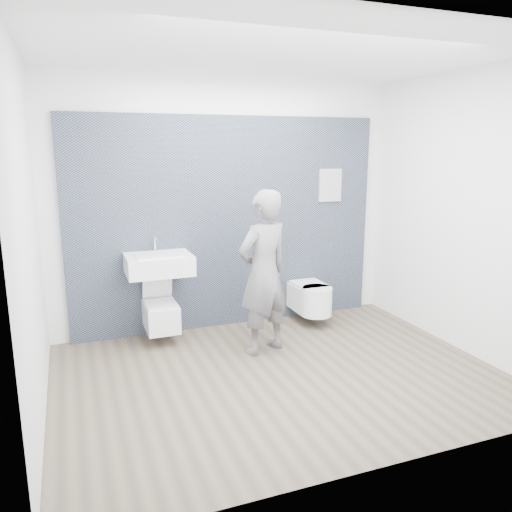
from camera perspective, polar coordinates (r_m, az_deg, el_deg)
name	(u,v)px	position (r m, az deg, el deg)	size (l,w,h in m)	color
ground	(279,374)	(4.75, 2.64, -13.36)	(4.00, 4.00, 0.00)	brown
room_shell	(281,185)	(4.29, 2.87, 8.05)	(4.00, 4.00, 4.00)	silver
tile_wall	(230,323)	(6.02, -2.96, -7.65)	(3.60, 0.06, 2.40)	black
washbasin	(159,264)	(5.31, -11.04, -0.87)	(0.68, 0.51, 0.51)	white
toilet_square	(161,314)	(5.48, -10.83, -6.54)	(0.34, 0.49, 0.65)	white
toilet_rounded	(312,298)	(5.95, 6.39, -4.83)	(0.37, 0.62, 0.34)	white
info_placard	(326,312)	(6.46, 8.02, -6.34)	(0.29, 0.03, 0.39)	silver
visitor	(263,273)	(4.98, 0.86, -1.92)	(0.61, 0.40, 1.66)	slate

